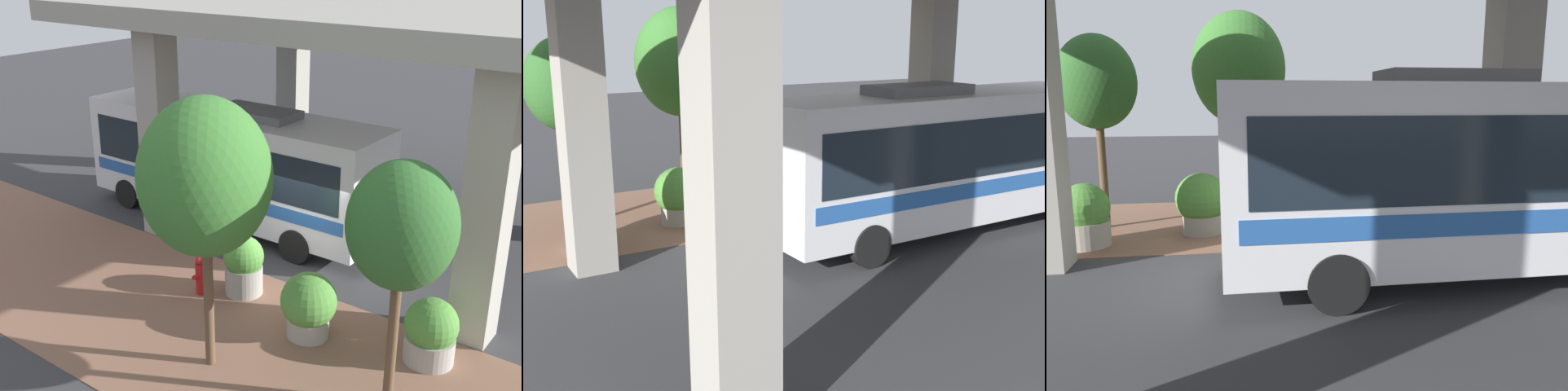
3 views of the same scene
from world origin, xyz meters
TOP-DOWN VIEW (x-y plane):
  - ground_plane at (0.00, 0.00)m, footprint 80.00×80.00m
  - sidewalk_strip at (-3.00, 0.00)m, footprint 6.00×40.00m
  - overpass at (4.00, 0.00)m, footprint 9.40×17.86m
  - bus at (2.39, 3.74)m, footprint 2.70×10.24m
  - fire_hydrant at (-1.82, 1.31)m, footprint 0.52×0.25m
  - planter_front at (-1.00, -4.55)m, footprint 1.15×1.15m
  - planter_middle at (-1.08, 0.48)m, footprint 1.04×1.04m
  - planter_back at (-1.76, -1.94)m, footprint 1.30×1.30m
  - street_tree_near at (-3.91, -0.86)m, footprint 2.65×2.65m
  - street_tree_far at (-2.83, -4.50)m, footprint 1.99×1.99m

SIDE VIEW (x-z plane):
  - ground_plane at x=0.00m, z-range 0.00..0.00m
  - sidewalk_strip at x=-3.00m, z-range 0.00..0.02m
  - fire_hydrant at x=-1.82m, z-range 0.01..1.09m
  - planter_front at x=-1.00m, z-range -0.02..1.47m
  - planter_middle at x=-1.08m, z-range 0.00..1.58m
  - planter_back at x=-1.76m, z-range 0.01..1.59m
  - bus at x=2.39m, z-range 0.16..4.03m
  - street_tree_far at x=-2.83m, z-range 1.28..6.30m
  - street_tree_near at x=-3.91m, z-range 1.31..7.15m
  - overpass at x=4.00m, z-range 2.57..9.47m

